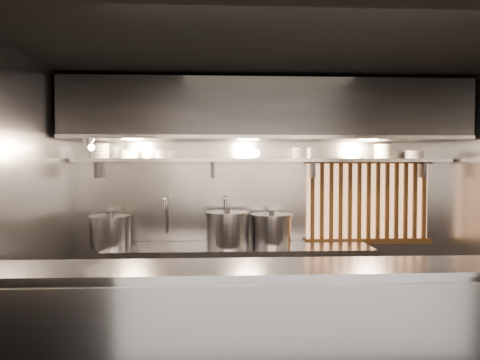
{
  "coord_description": "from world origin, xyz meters",
  "views": [
    {
      "loc": [
        -0.57,
        -4.17,
        1.84
      ],
      "look_at": [
        -0.32,
        0.55,
        1.67
      ],
      "focal_mm": 35.0,
      "sensor_mm": 36.0,
      "label": 1
    }
  ],
  "objects": [
    {
      "name": "wall_left",
      "position": [
        -2.25,
        0.0,
        1.4
      ],
      "size": [
        0.0,
        3.0,
        3.0
      ],
      "primitive_type": "plane",
      "rotation": [
        1.57,
        0.0,
        1.57
      ],
      "color": "gray",
      "rests_on": "floor"
    },
    {
      "name": "bowl_stack_0",
      "position": [
        -1.9,
        1.32,
        1.98
      ],
      "size": [
        0.23,
        0.23,
        0.17
      ],
      "color": "silver",
      "rests_on": "bowl_shelf"
    },
    {
      "name": "wood_screen",
      "position": [
        1.3,
        1.45,
        1.38
      ],
      "size": [
        1.56,
        0.09,
        1.04
      ],
      "color": "#FFB072",
      "rests_on": "wall_back"
    },
    {
      "name": "ceiling",
      "position": [
        0.0,
        0.0,
        2.8
      ],
      "size": [
        4.5,
        4.5,
        0.0
      ],
      "primitive_type": "plane",
      "rotation": [
        3.14,
        0.0,
        0.0
      ],
      "color": "black",
      "rests_on": "wall_back"
    },
    {
      "name": "bowl_stack_2",
      "position": [
        -1.17,
        1.32,
        1.95
      ],
      "size": [
        0.2,
        0.2,
        0.09
      ],
      "color": "silver",
      "rests_on": "bowl_shelf"
    },
    {
      "name": "faucet_right",
      "position": [
        -0.45,
        1.37,
        1.31
      ],
      "size": [
        0.04,
        0.3,
        0.5
      ],
      "color": "silver",
      "rests_on": "wall_back"
    },
    {
      "name": "stock_pot_mid",
      "position": [
        -0.43,
        1.09,
        1.1
      ],
      "size": [
        0.52,
        0.52,
        0.44
      ],
      "rotation": [
        0.0,
        0.0,
        -0.02
      ],
      "color": "#A0A0A6",
      "rests_on": "cooking_bench"
    },
    {
      "name": "wall_back",
      "position": [
        0.0,
        1.5,
        1.4
      ],
      "size": [
        4.5,
        0.0,
        4.5
      ],
      "primitive_type": "plane",
      "rotation": [
        1.57,
        0.0,
        0.0
      ],
      "color": "gray",
      "rests_on": "floor"
    },
    {
      "name": "exhaust_hood",
      "position": [
        0.0,
        1.1,
        2.42
      ],
      "size": [
        4.4,
        0.81,
        0.65
      ],
      "color": "#2D2D30",
      "rests_on": "ceiling"
    },
    {
      "name": "serving_counter",
      "position": [
        0.0,
        -0.96,
        0.57
      ],
      "size": [
        4.5,
        0.56,
        1.13
      ],
      "color": "#A0A0A6",
      "rests_on": "floor"
    },
    {
      "name": "cooking_bench",
      "position": [
        -0.3,
        1.13,
        0.45
      ],
      "size": [
        3.0,
        0.7,
        0.9
      ],
      "primitive_type": "cube",
      "color": "#A0A0A6",
      "rests_on": "floor"
    },
    {
      "name": "faucet_left",
      "position": [
        -1.15,
        1.37,
        1.31
      ],
      "size": [
        0.04,
        0.3,
        0.5
      ],
      "color": "silver",
      "rests_on": "wall_back"
    },
    {
      "name": "heat_lamp",
      "position": [
        -1.9,
        0.85,
        2.07
      ],
      "size": [
        0.25,
        0.35,
        0.2
      ],
      "color": "#A0A0A6",
      "rests_on": "exhaust_hood"
    },
    {
      "name": "pendant_bulb",
      "position": [
        -0.1,
        1.2,
        1.96
      ],
      "size": [
        0.09,
        0.09,
        0.19
      ],
      "color": "#2D2D30",
      "rests_on": "exhaust_hood"
    },
    {
      "name": "stock_pot_right",
      "position": [
        0.08,
        1.18,
        1.08
      ],
      "size": [
        0.6,
        0.6,
        0.4
      ],
      "rotation": [
        0.0,
        0.0,
        -0.28
      ],
      "color": "#A0A0A6",
      "rests_on": "cooking_bench"
    },
    {
      "name": "bowl_stack_5",
      "position": [
        1.81,
        1.32,
        1.95
      ],
      "size": [
        0.22,
        0.22,
        0.09
      ],
      "color": "silver",
      "rests_on": "bowl_shelf"
    },
    {
      "name": "bowl_shelf",
      "position": [
        0.0,
        1.32,
        1.88
      ],
      "size": [
        4.4,
        0.34,
        0.04
      ],
      "primitive_type": "cube",
      "color": "#A0A0A6",
      "rests_on": "wall_back"
    },
    {
      "name": "bowl_stack_3",
      "position": [
        0.45,
        1.32,
        1.97
      ],
      "size": [
        0.23,
        0.23,
        0.13
      ],
      "color": "silver",
      "rests_on": "bowl_shelf"
    },
    {
      "name": "bowl_stack_1",
      "position": [
        -1.56,
        1.32,
        1.95
      ],
      "size": [
        0.24,
        0.24,
        0.09
      ],
      "color": "silver",
      "rests_on": "bowl_shelf"
    },
    {
      "name": "stock_pot_left",
      "position": [
        -1.75,
        1.13,
        1.08
      ],
      "size": [
        0.55,
        0.55,
        0.4
      ],
      "rotation": [
        0.0,
        0.0,
        -0.18
      ],
      "color": "#A0A0A6",
      "rests_on": "cooking_bench"
    },
    {
      "name": "bowl_stack_4",
      "position": [
        1.43,
        1.32,
        1.98
      ],
      "size": [
        0.22,
        0.22,
        0.17
      ],
      "color": "silver",
      "rests_on": "bowl_shelf"
    }
  ]
}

